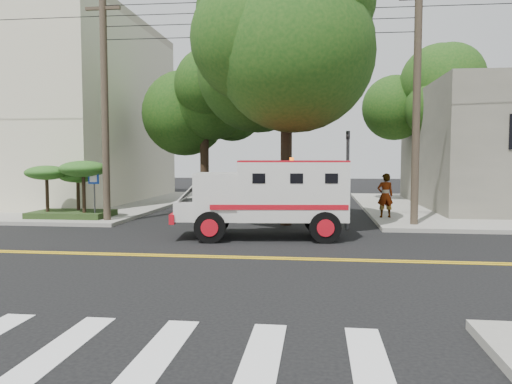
# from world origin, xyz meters

# --- Properties ---
(ground) EXTENTS (100.00, 100.00, 0.00)m
(ground) POSITION_xyz_m (0.00, 0.00, 0.00)
(ground) COLOR black
(ground) RESTS_ON ground
(sidewalk_nw) EXTENTS (17.00, 17.00, 0.15)m
(sidewalk_nw) POSITION_xyz_m (-13.50, 13.50, 0.07)
(sidewalk_nw) COLOR gray
(sidewalk_nw) RESTS_ON ground
(building_left) EXTENTS (16.00, 14.00, 10.00)m
(building_left) POSITION_xyz_m (-15.50, 15.00, 5.15)
(building_left) COLOR beige
(building_left) RESTS_ON sidewalk_nw
(utility_pole_left) EXTENTS (0.28, 0.28, 9.00)m
(utility_pole_left) POSITION_xyz_m (-5.60, 6.00, 4.50)
(utility_pole_left) COLOR #382D23
(utility_pole_left) RESTS_ON ground
(utility_pole_right) EXTENTS (0.28, 0.28, 9.00)m
(utility_pole_right) POSITION_xyz_m (6.30, 6.20, 4.50)
(utility_pole_right) COLOR #382D23
(utility_pole_right) RESTS_ON ground
(tree_main) EXTENTS (6.08, 5.70, 9.85)m
(tree_main) POSITION_xyz_m (1.94, 6.21, 7.20)
(tree_main) COLOR black
(tree_main) RESTS_ON ground
(tree_left) EXTENTS (4.48, 4.20, 7.70)m
(tree_left) POSITION_xyz_m (-2.68, 11.79, 5.73)
(tree_left) COLOR black
(tree_left) RESTS_ON ground
(tree_right) EXTENTS (4.80, 4.50, 8.20)m
(tree_right) POSITION_xyz_m (8.84, 15.77, 6.09)
(tree_right) COLOR black
(tree_right) RESTS_ON ground
(traffic_signal) EXTENTS (0.15, 0.18, 3.60)m
(traffic_signal) POSITION_xyz_m (3.80, 5.60, 2.23)
(traffic_signal) COLOR #3F3F42
(traffic_signal) RESTS_ON ground
(accessibility_sign) EXTENTS (0.45, 0.10, 2.02)m
(accessibility_sign) POSITION_xyz_m (-6.20, 6.17, 1.37)
(accessibility_sign) COLOR #3F3F42
(accessibility_sign) RESTS_ON ground
(palm_planter) EXTENTS (3.52, 2.63, 2.36)m
(palm_planter) POSITION_xyz_m (-7.44, 6.62, 1.65)
(palm_planter) COLOR #1E3314
(palm_planter) RESTS_ON sidewalk_nw
(armored_truck) EXTENTS (5.77, 2.76, 2.54)m
(armored_truck) POSITION_xyz_m (1.16, 3.31, 1.44)
(armored_truck) COLOR silver
(armored_truck) RESTS_ON ground
(pedestrian_a) EXTENTS (0.73, 0.54, 1.83)m
(pedestrian_a) POSITION_xyz_m (5.50, 8.21, 1.07)
(pedestrian_a) COLOR gray
(pedestrian_a) RESTS_ON sidewalk_ne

